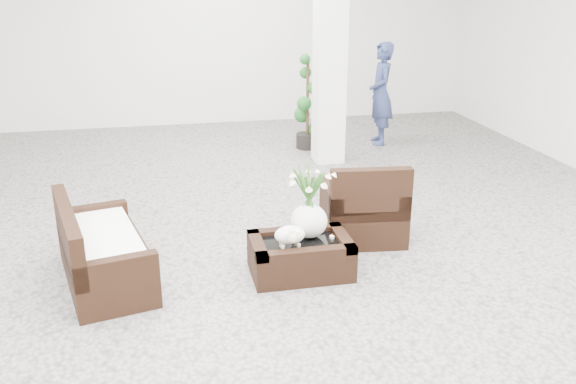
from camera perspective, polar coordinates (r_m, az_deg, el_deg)
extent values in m
plane|color=gray|center=(6.24, -0.19, -5.05)|extent=(11.00, 11.00, 0.00)
cube|color=white|center=(8.71, 3.93, 14.03)|extent=(0.40, 0.40, 3.50)
cube|color=black|center=(5.66, 1.16, -6.08)|extent=(0.90, 0.60, 0.31)
ellipsoid|color=white|center=(5.43, 0.18, -4.17)|extent=(0.28, 0.23, 0.21)
cylinder|color=white|center=(5.67, 4.09, -4.15)|extent=(0.04, 0.04, 0.03)
cube|color=black|center=(6.35, 6.97, -0.63)|extent=(0.87, 0.84, 0.85)
cube|color=black|center=(5.68, -16.70, -4.52)|extent=(0.96, 1.50, 0.74)
imported|color=navy|center=(9.87, 8.59, 8.97)|extent=(0.46, 0.63, 1.60)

